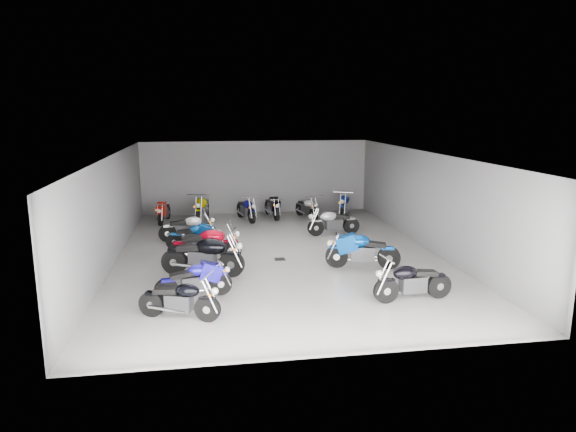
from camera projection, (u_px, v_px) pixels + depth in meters
name	position (u px, v px, depth m)	size (l,w,h in m)	color
ground	(278.00, 255.00, 16.37)	(14.00, 14.00, 0.00)	#989590
wall_back	(256.00, 177.00, 22.82)	(10.00, 0.10, 3.20)	slate
wall_left	(111.00, 211.00, 15.28)	(0.10, 14.00, 3.20)	slate
wall_right	(428.00, 201.00, 16.81)	(0.10, 14.00, 3.20)	slate
ceiling	(277.00, 154.00, 15.72)	(10.00, 14.00, 0.04)	black
drain_grate	(280.00, 259.00, 15.89)	(0.32, 0.32, 0.01)	black
motorcycle_left_a	(180.00, 299.00, 11.27)	(1.82, 0.83, 0.84)	black
motorcycle_left_b	(195.00, 280.00, 12.52)	(1.89, 0.56, 0.84)	black
motorcycle_left_c	(204.00, 256.00, 14.23)	(2.32, 0.85, 1.05)	black
motorcycle_left_d	(206.00, 245.00, 15.50)	(2.24, 0.45, 0.99)	black
motorcycle_left_e	(195.00, 237.00, 16.88)	(1.85, 0.47, 0.82)	black
motorcycle_left_f	(188.00, 228.00, 18.02)	(1.99, 0.38, 0.88)	black
motorcycle_right_a	(412.00, 281.00, 12.37)	(2.02, 0.45, 0.89)	black
motorcycle_right_c	(362.00, 251.00, 14.91)	(2.15, 0.69, 0.96)	black
motorcycle_right_f	(333.00, 222.00, 18.92)	(2.01, 0.45, 0.88)	black
motorcycle_back_a	(164.00, 212.00, 21.01)	(0.45, 1.90, 0.84)	black
motorcycle_back_b	(202.00, 208.00, 21.18)	(0.59, 2.29, 1.01)	black
motorcycle_back_c	(246.00, 209.00, 21.39)	(0.67, 1.99, 0.89)	black
motorcycle_back_d	(272.00, 207.00, 21.96)	(0.48, 1.98, 0.87)	black
motorcycle_back_e	(307.00, 208.00, 21.78)	(0.64, 1.89, 0.85)	black
motorcycle_back_f	(345.00, 204.00, 22.24)	(0.92, 2.05, 0.95)	black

